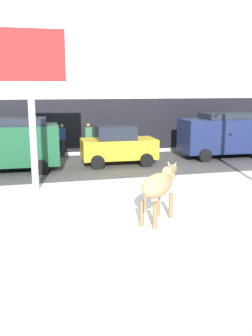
{
  "coord_description": "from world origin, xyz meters",
  "views": [
    {
      "loc": [
        -2.47,
        -8.32,
        3.58
      ],
      "look_at": [
        0.35,
        2.75,
        1.1
      ],
      "focal_mm": 39.48,
      "sensor_mm": 36.0,
      "label": 1
    }
  ],
  "objects_px": {
    "cow_tan": "(158,186)",
    "pedestrian_far_left": "(62,140)",
    "car_navy_van": "(225,134)",
    "pedestrian_by_cars": "(89,139)",
    "billboard": "(29,66)",
    "car_darkgreen_van": "(5,144)",
    "car_yellow_hatchback": "(118,145)"
  },
  "relations": [
    {
      "from": "billboard",
      "to": "pedestrian_by_cars",
      "type": "bearing_deg",
      "value": 65.79
    },
    {
      "from": "car_navy_van",
      "to": "pedestrian_by_cars",
      "type": "height_order",
      "value": "car_navy_van"
    },
    {
      "from": "cow_tan",
      "to": "car_navy_van",
      "type": "relative_size",
      "value": 0.35
    },
    {
      "from": "cow_tan",
      "to": "pedestrian_by_cars",
      "type": "height_order",
      "value": "pedestrian_by_cars"
    },
    {
      "from": "car_darkgreen_van",
      "to": "cow_tan",
      "type": "bearing_deg",
      "value": -59.38
    },
    {
      "from": "cow_tan",
      "to": "pedestrian_by_cars",
      "type": "distance_m",
      "value": 10.59
    },
    {
      "from": "car_navy_van",
      "to": "pedestrian_by_cars",
      "type": "relative_size",
      "value": 2.69
    },
    {
      "from": "billboard",
      "to": "car_navy_van",
      "type": "distance_m",
      "value": 10.99
    },
    {
      "from": "pedestrian_by_cars",
      "to": "car_navy_van",
      "type": "bearing_deg",
      "value": -19.44
    },
    {
      "from": "car_darkgreen_van",
      "to": "pedestrian_far_left",
      "type": "bearing_deg",
      "value": 49.54
    },
    {
      "from": "cow_tan",
      "to": "pedestrian_by_cars",
      "type": "xyz_separation_m",
      "value": [
        -0.29,
        10.58,
        -0.11
      ]
    },
    {
      "from": "car_darkgreen_van",
      "to": "pedestrian_far_left",
      "type": "distance_m",
      "value": 4.17
    },
    {
      "from": "cow_tan",
      "to": "pedestrian_far_left",
      "type": "xyz_separation_m",
      "value": [
        -1.7,
        10.58,
        -0.11
      ]
    },
    {
      "from": "pedestrian_by_cars",
      "to": "pedestrian_far_left",
      "type": "relative_size",
      "value": 1.0
    },
    {
      "from": "cow_tan",
      "to": "pedestrian_by_cars",
      "type": "bearing_deg",
      "value": 91.57
    },
    {
      "from": "pedestrian_far_left",
      "to": "car_navy_van",
      "type": "bearing_deg",
      "value": -16.31
    },
    {
      "from": "cow_tan",
      "to": "pedestrian_far_left",
      "type": "distance_m",
      "value": 10.72
    },
    {
      "from": "billboard",
      "to": "car_darkgreen_van",
      "type": "relative_size",
      "value": 1.2
    },
    {
      "from": "car_darkgreen_van",
      "to": "car_yellow_hatchback",
      "type": "distance_m",
      "value": 5.09
    },
    {
      "from": "car_navy_van",
      "to": "pedestrian_far_left",
      "type": "bearing_deg",
      "value": 163.69
    },
    {
      "from": "billboard",
      "to": "car_navy_van",
      "type": "xyz_separation_m",
      "value": [
        9.74,
        4.07,
        -3.07
      ]
    },
    {
      "from": "billboard",
      "to": "pedestrian_by_cars",
      "type": "relative_size",
      "value": 3.21
    },
    {
      "from": "cow_tan",
      "to": "billboard",
      "type": "bearing_deg",
      "value": 128.0
    },
    {
      "from": "billboard",
      "to": "car_navy_van",
      "type": "height_order",
      "value": "billboard"
    },
    {
      "from": "cow_tan",
      "to": "billboard",
      "type": "xyz_separation_m",
      "value": [
        -3.2,
        4.1,
        3.32
      ]
    },
    {
      "from": "billboard",
      "to": "pedestrian_far_left",
      "type": "relative_size",
      "value": 3.21
    },
    {
      "from": "car_yellow_hatchback",
      "to": "car_darkgreen_van",
      "type": "bearing_deg",
      "value": -176.27
    },
    {
      "from": "car_navy_van",
      "to": "pedestrian_by_cars",
      "type": "xyz_separation_m",
      "value": [
        -6.82,
        2.41,
        -0.36
      ]
    },
    {
      "from": "cow_tan",
      "to": "pedestrian_by_cars",
      "type": "relative_size",
      "value": 0.95
    },
    {
      "from": "car_darkgreen_van",
      "to": "pedestrian_by_cars",
      "type": "height_order",
      "value": "car_darkgreen_van"
    },
    {
      "from": "pedestrian_far_left",
      "to": "pedestrian_by_cars",
      "type": "bearing_deg",
      "value": 0.0
    },
    {
      "from": "car_yellow_hatchback",
      "to": "car_navy_van",
      "type": "relative_size",
      "value": 0.76
    }
  ]
}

